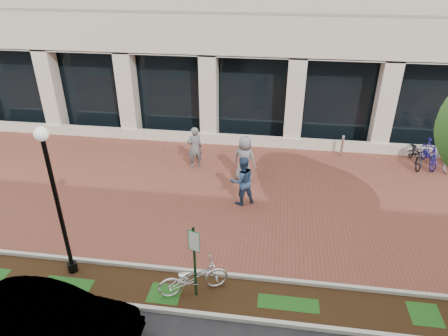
# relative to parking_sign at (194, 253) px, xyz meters

# --- Properties ---
(ground) EXTENTS (120.00, 120.00, 0.00)m
(ground) POSITION_rel_parking_sign_xyz_m (0.59, 5.33, -1.46)
(ground) COLOR black
(ground) RESTS_ON ground
(brick_plaza) EXTENTS (40.00, 9.00, 0.01)m
(brick_plaza) POSITION_rel_parking_sign_xyz_m (0.59, 5.33, -1.45)
(brick_plaza) COLOR brown
(brick_plaza) RESTS_ON ground
(planting_strip) EXTENTS (40.00, 1.50, 0.01)m
(planting_strip) POSITION_rel_parking_sign_xyz_m (0.59, 0.08, -1.45)
(planting_strip) COLOR black
(planting_strip) RESTS_ON ground
(curb_plaza_side) EXTENTS (40.00, 0.12, 0.12)m
(curb_plaza_side) POSITION_rel_parking_sign_xyz_m (0.59, 0.83, -1.40)
(curb_plaza_side) COLOR #AFB0A6
(curb_plaza_side) RESTS_ON ground
(curb_street_side) EXTENTS (40.00, 0.12, 0.12)m
(curb_street_side) POSITION_rel_parking_sign_xyz_m (0.59, -0.67, -1.40)
(curb_street_side) COLOR #AFB0A6
(curb_street_side) RESTS_ON ground
(parking_sign) EXTENTS (0.34, 0.07, 2.27)m
(parking_sign) POSITION_rel_parking_sign_xyz_m (0.00, 0.00, 0.00)
(parking_sign) COLOR #133616
(parking_sign) RESTS_ON ground
(lamppost) EXTENTS (0.36, 0.36, 4.52)m
(lamppost) POSITION_rel_parking_sign_xyz_m (-3.74, 0.42, 1.09)
(lamppost) COLOR black
(lamppost) RESTS_ON ground
(locked_bicycle) EXTENTS (2.04, 1.43, 1.02)m
(locked_bicycle) POSITION_rel_parking_sign_xyz_m (-0.09, 0.14, -0.95)
(locked_bicycle) COLOR silver
(locked_bicycle) RESTS_ON ground
(pedestrian_left) EXTENTS (0.80, 0.72, 1.84)m
(pedestrian_left) POSITION_rel_parking_sign_xyz_m (-1.54, 7.29, -0.53)
(pedestrian_left) COLOR slate
(pedestrian_left) RESTS_ON ground
(pedestrian_mid) EXTENTS (1.13, 1.05, 1.87)m
(pedestrian_mid) POSITION_rel_parking_sign_xyz_m (0.75, 4.74, -0.52)
(pedestrian_mid) COLOR navy
(pedestrian_mid) RESTS_ON ground
(pedestrian_right) EXTENTS (1.10, 0.90, 1.93)m
(pedestrian_right) POSITION_rel_parking_sign_xyz_m (0.67, 6.42, -0.49)
(pedestrian_right) COLOR slate
(pedestrian_right) RESTS_ON ground
(bollard) EXTENTS (0.12, 0.12, 1.04)m
(bollard) POSITION_rel_parking_sign_xyz_m (4.84, 9.24, -0.93)
(bollard) COLOR #BABABF
(bollard) RESTS_ON ground
(bike_rack_cluster) EXTENTS (3.09, 2.07, 1.15)m
(bike_rack_cluster) POSITION_rel_parking_sign_xyz_m (9.02, 8.88, -0.92)
(bike_rack_cluster) COLOR black
(bike_rack_cluster) RESTS_ON ground
(sedan_near_curb) EXTENTS (4.20, 1.50, 1.38)m
(sedan_near_curb) POSITION_rel_parking_sign_xyz_m (-3.07, -1.97, -0.77)
(sedan_near_curb) COLOR #ABAAAF
(sedan_near_curb) RESTS_ON ground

